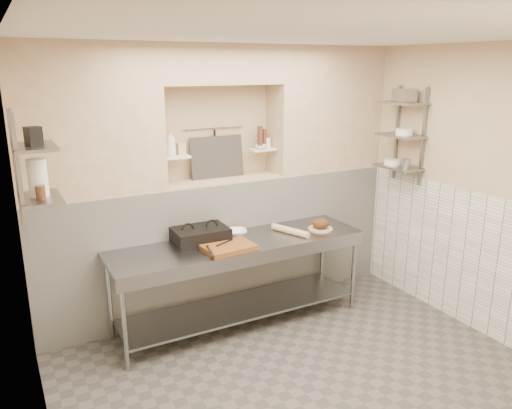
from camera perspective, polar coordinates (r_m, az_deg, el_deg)
floor at (r=4.53m, az=6.15°, el=-20.11°), size 4.00×3.90×0.10m
ceiling at (r=3.69m, az=7.53°, el=19.57°), size 4.00×3.90×0.10m
wall_left at (r=3.23m, az=-24.94°, el=-7.47°), size 0.10×3.90×2.80m
wall_right at (r=5.28m, az=25.37°, el=1.08°), size 0.10×3.90×2.80m
wall_back at (r=5.57m, az=-5.05°, el=3.22°), size 4.00×0.10×2.80m
backwall_lower at (r=5.54m, az=-3.85°, el=-4.36°), size 4.00×0.40×1.40m
alcove_sill at (r=5.34m, az=-3.99°, el=2.82°), size 1.30×0.40×0.02m
backwall_pillar_left at (r=4.85m, az=-18.75°, el=9.02°), size 1.35×0.40×1.40m
backwall_pillar_right at (r=5.90m, az=7.90°, el=10.71°), size 1.35×0.40×1.40m
backwall_header at (r=5.21m, az=-4.24°, el=15.70°), size 1.30×0.40×0.40m
wainscot_left at (r=3.55m, az=-22.59°, el=-17.83°), size 0.02×3.90×1.40m
wainscot_right at (r=5.44m, az=24.13°, el=-6.15°), size 0.02×3.90×1.40m
alcove_shelf_left at (r=5.10m, az=-9.19°, el=5.39°), size 0.28×0.16×0.02m
alcove_shelf_right at (r=5.51m, az=0.73°, el=6.32°), size 0.28×0.16×0.02m
utensil_rail at (r=5.40m, az=-4.85°, el=8.77°), size 0.70×0.02×0.02m
hanging_steel at (r=5.41m, az=-4.72°, el=6.96°), size 0.02×0.02×0.30m
splash_panel at (r=5.38m, az=-4.48°, el=5.42°), size 0.60×0.08×0.45m
shelf_rail_left_a at (r=4.33m, az=-25.72°, el=3.58°), size 0.03×0.03×0.95m
shelf_rail_left_b at (r=3.94m, az=-25.39°, el=2.56°), size 0.03×0.03×0.95m
wall_shelf_left_lower at (r=4.18m, az=-23.41°, el=0.65°), size 0.30×0.50×0.02m
wall_shelf_left_upper at (r=4.11m, az=-24.01°, el=6.05°), size 0.30×0.50×0.03m
shelf_rail_right_a at (r=5.96m, az=15.79°, el=7.90°), size 0.03×0.03×1.05m
shelf_rail_right_b at (r=5.68m, az=18.58°, el=7.33°), size 0.03×0.03×1.05m
wall_shelf_right_lower at (r=5.78m, az=15.93°, el=4.15°), size 0.30×0.50×0.02m
wall_shelf_right_mid at (r=5.72m, az=16.19°, el=7.58°), size 0.30×0.50×0.02m
wall_shelf_right_upper at (r=5.69m, az=16.46°, el=11.07°), size 0.30×0.50×0.03m
prep_table at (r=5.06m, az=-1.88°, el=-7.03°), size 2.60×0.70×0.90m
panini_press at (r=4.97m, az=-6.41°, el=-3.45°), size 0.54×0.39×0.14m
cutting_board at (r=4.76m, az=-3.15°, el=-4.89°), size 0.50×0.37×0.04m
knife_blade at (r=4.80m, az=-3.60°, el=-4.39°), size 0.23×0.13×0.01m
tongs at (r=4.60m, az=-5.27°, el=-5.22°), size 0.06×0.23×0.02m
mixing_bowl at (r=5.15m, az=-2.31°, el=-3.21°), size 0.29×0.29×0.06m
rolling_pin at (r=5.19m, az=3.93°, el=-3.00°), size 0.23×0.45×0.07m
bread_board at (r=5.37m, az=7.37°, el=-2.76°), size 0.26×0.26×0.01m
bread_loaf at (r=5.35m, az=7.39°, el=-2.14°), size 0.18×0.18×0.11m
bottle_soap at (r=5.07m, az=-9.73°, el=6.94°), size 0.10×0.10×0.26m
jar_alcove at (r=5.15m, az=-8.56°, el=6.32°), size 0.08×0.08×0.12m
bowl_alcove at (r=5.45m, az=0.62°, el=6.60°), size 0.18×0.18×0.04m
condiment_a at (r=5.54m, az=1.01°, el=7.57°), size 0.06×0.06×0.20m
condiment_b at (r=5.50m, az=0.46°, el=7.72°), size 0.06×0.06×0.24m
condiment_c at (r=5.55m, az=1.37°, el=7.08°), size 0.06×0.06×0.11m
jug_left at (r=4.17m, az=-23.68°, el=2.82°), size 0.15×0.15×0.29m
jar_left at (r=4.09m, az=-23.40°, el=1.28°), size 0.07×0.07×0.11m
box_left_upper at (r=4.06m, az=-24.10°, el=7.14°), size 0.13×0.13×0.14m
bowl_right at (r=5.84m, az=15.32°, el=4.71°), size 0.19×0.19×0.06m
canister_right at (r=5.68m, az=16.79°, el=4.51°), size 0.09×0.09×0.09m
bowl_right_mid at (r=5.68m, az=16.59°, el=7.97°), size 0.19×0.19×0.07m
basket_right at (r=5.67m, az=16.61°, el=11.87°), size 0.20×0.23×0.14m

